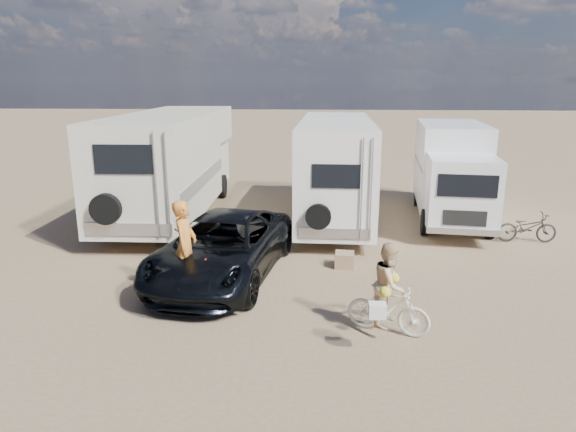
# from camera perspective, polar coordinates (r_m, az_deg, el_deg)

# --- Properties ---
(ground) EXTENTS (140.00, 140.00, 0.00)m
(ground) POSITION_cam_1_polar(r_m,az_deg,el_deg) (10.51, 3.62, -9.91)
(ground) COLOR #8F7455
(ground) RESTS_ON ground
(rv_main) EXTENTS (2.34, 7.36, 3.22)m
(rv_main) POSITION_cam_1_polar(r_m,az_deg,el_deg) (16.35, 5.29, 5.01)
(rv_main) COLOR white
(rv_main) RESTS_ON ground
(rv_left) EXTENTS (2.82, 8.91, 3.37)m
(rv_left) POSITION_cam_1_polar(r_m,az_deg,el_deg) (17.39, -12.74, 5.55)
(rv_left) COLOR beige
(rv_left) RESTS_ON ground
(box_truck) EXTENTS (2.73, 6.26, 3.03)m
(box_truck) POSITION_cam_1_polar(r_m,az_deg,el_deg) (17.11, 17.84, 4.48)
(box_truck) COLOR white
(box_truck) RESTS_ON ground
(dark_suv) EXTENTS (3.11, 5.43, 1.43)m
(dark_suv) POSITION_cam_1_polar(r_m,az_deg,el_deg) (11.77, -7.34, -3.50)
(dark_suv) COLOR black
(dark_suv) RESTS_ON ground
(bike_man) EXTENTS (1.85, 0.69, 0.96)m
(bike_man) POSITION_cam_1_polar(r_m,az_deg,el_deg) (10.90, -11.19, -6.49)
(bike_man) COLOR red
(bike_man) RESTS_ON ground
(bike_woman) EXTENTS (1.55, 0.91, 0.90)m
(bike_woman) POSITION_cam_1_polar(r_m,az_deg,el_deg) (9.44, 11.10, -10.17)
(bike_woman) COLOR beige
(bike_woman) RESTS_ON ground
(rider_man) EXTENTS (0.47, 0.70, 1.89)m
(rider_man) POSITION_cam_1_polar(r_m,az_deg,el_deg) (10.74, -11.32, -4.17)
(rider_man) COLOR orange
(rider_man) RESTS_ON ground
(rider_woman) EXTENTS (0.79, 0.89, 1.51)m
(rider_woman) POSITION_cam_1_polar(r_m,az_deg,el_deg) (9.31, 11.20, -8.47)
(rider_woman) COLOR #D9B485
(rider_woman) RESTS_ON ground
(bike_parked) EXTENTS (1.61, 0.57, 0.84)m
(bike_parked) POSITION_cam_1_polar(r_m,az_deg,el_deg) (15.76, 25.06, -1.16)
(bike_parked) COLOR black
(bike_parked) RESTS_ON ground
(cooler) EXTENTS (0.72, 0.61, 0.50)m
(cooler) POSITION_cam_1_polar(r_m,az_deg,el_deg) (11.85, -5.05, -5.68)
(cooler) COLOR #294E91
(cooler) RESTS_ON ground
(crate) EXTENTS (0.49, 0.49, 0.36)m
(crate) POSITION_cam_1_polar(r_m,az_deg,el_deg) (12.53, 6.32, -4.88)
(crate) COLOR #8D704D
(crate) RESTS_ON ground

